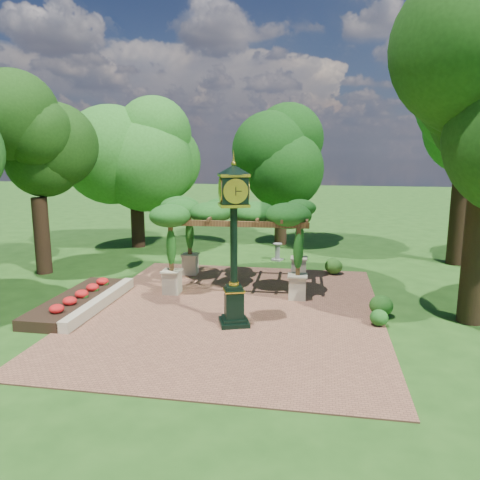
# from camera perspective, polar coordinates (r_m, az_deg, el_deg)

# --- Properties ---
(ground) EXTENTS (120.00, 120.00, 0.00)m
(ground) POSITION_cam_1_polar(r_m,az_deg,el_deg) (15.35, -1.62, -9.85)
(ground) COLOR #1E4714
(ground) RESTS_ON ground
(brick_plaza) EXTENTS (10.00, 12.00, 0.04)m
(brick_plaza) POSITION_cam_1_polar(r_m,az_deg,el_deg) (16.27, -0.91, -8.56)
(brick_plaza) COLOR brown
(brick_plaza) RESTS_ON ground
(border_wall) EXTENTS (0.35, 5.00, 0.40)m
(border_wall) POSITION_cam_1_polar(r_m,az_deg,el_deg) (17.19, -16.61, -7.32)
(border_wall) COLOR #C6B793
(border_wall) RESTS_ON ground
(flower_bed) EXTENTS (1.50, 5.00, 0.36)m
(flower_bed) POSITION_cam_1_polar(r_m,az_deg,el_deg) (17.60, -19.26, -7.11)
(flower_bed) COLOR red
(flower_bed) RESTS_ON ground
(pedestal_clock) EXTENTS (1.27, 1.27, 5.08)m
(pedestal_clock) POSITION_cam_1_polar(r_m,az_deg,el_deg) (14.18, -0.76, 1.14)
(pedestal_clock) COLOR black
(pedestal_clock) RESTS_ON brick_plaza
(pergola) EXTENTS (5.63, 3.64, 3.48)m
(pergola) POSITION_cam_1_polar(r_m,az_deg,el_deg) (18.50, -0.13, 2.88)
(pergola) COLOR #C6BB93
(pergola) RESTS_ON brick_plaza
(sundial) EXTENTS (0.62, 0.62, 0.87)m
(sundial) POSITION_cam_1_polar(r_m,az_deg,el_deg) (23.45, 4.58, -1.58)
(sundial) COLOR gray
(sundial) RESTS_ON ground
(shrub_front) EXTENTS (0.64, 0.64, 0.51)m
(shrub_front) POSITION_cam_1_polar(r_m,az_deg,el_deg) (15.43, 16.58, -9.05)
(shrub_front) COLOR #1B5518
(shrub_front) RESTS_ON brick_plaza
(shrub_mid) EXTENTS (0.98, 0.98, 0.69)m
(shrub_mid) POSITION_cam_1_polar(r_m,az_deg,el_deg) (16.28, 16.84, -7.66)
(shrub_mid) COLOR #215417
(shrub_mid) RESTS_ON brick_plaza
(shrub_back) EXTENTS (0.85, 0.85, 0.70)m
(shrub_back) POSITION_cam_1_polar(r_m,az_deg,el_deg) (21.11, 11.34, -3.15)
(shrub_back) COLOR #2D621C
(shrub_back) RESTS_ON brick_plaza
(tree_west_near) EXTENTS (3.69, 3.69, 8.77)m
(tree_west_near) POSITION_cam_1_polar(r_m,az_deg,el_deg) (22.21, -23.84, 11.44)
(tree_west_near) COLOR #322014
(tree_west_near) RESTS_ON ground
(tree_west_far) EXTENTS (4.80, 4.80, 8.54)m
(tree_west_far) POSITION_cam_1_polar(r_m,az_deg,el_deg) (26.85, -12.75, 11.55)
(tree_west_far) COLOR black
(tree_west_far) RESTS_ON ground
(tree_north) EXTENTS (4.26, 4.26, 7.62)m
(tree_north) POSITION_cam_1_polar(r_m,az_deg,el_deg) (27.07, 5.12, 10.41)
(tree_north) COLOR #382616
(tree_north) RESTS_ON ground
(tree_east_far) EXTENTS (4.83, 4.83, 10.60)m
(tree_east_far) POSITION_cam_1_polar(r_m,az_deg,el_deg) (24.52, 26.03, 14.12)
(tree_east_far) COLOR black
(tree_east_far) RESTS_ON ground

